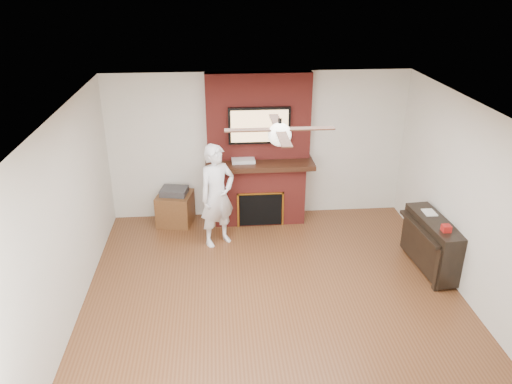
{
  "coord_description": "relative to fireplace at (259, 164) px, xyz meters",
  "views": [
    {
      "loc": [
        -0.69,
        -5.2,
        3.98
      ],
      "look_at": [
        -0.19,
        0.9,
        1.23
      ],
      "focal_mm": 35.0,
      "sensor_mm": 36.0,
      "label": 1
    }
  ],
  "objects": [
    {
      "name": "candle_green",
      "position": [
        -0.06,
        -0.17,
        -0.95
      ],
      "size": [
        0.07,
        0.07,
        0.08
      ],
      "primitive_type": "cylinder",
      "color": "#378133",
      "rests_on": "ground"
    },
    {
      "name": "candle_cream",
      "position": [
        0.19,
        -0.21,
        -0.94
      ],
      "size": [
        0.08,
        0.08,
        0.11
      ],
      "primitive_type": "cylinder",
      "color": "#FFF3CA",
      "rests_on": "ground"
    },
    {
      "name": "room_shell",
      "position": [
        0.0,
        -2.55,
        0.25
      ],
      "size": [
        5.36,
        5.86,
        2.86
      ],
      "color": "#553019",
      "rests_on": "ground"
    },
    {
      "name": "person",
      "position": [
        -0.71,
        -0.81,
        -0.18
      ],
      "size": [
        0.72,
        0.65,
        1.63
      ],
      "primitive_type": "imported",
      "rotation": [
        0.0,
        0.0,
        0.55
      ],
      "color": "white",
      "rests_on": "ground"
    },
    {
      "name": "cable_box",
      "position": [
        -0.27,
        -0.1,
        0.11
      ],
      "size": [
        0.38,
        0.23,
        0.05
      ],
      "primitive_type": "cube",
      "rotation": [
        0.0,
        0.0,
        0.03
      ],
      "color": "silver",
      "rests_on": "fireplace"
    },
    {
      "name": "piano",
      "position": [
        2.31,
        -1.81,
        -0.58
      ],
      "size": [
        0.53,
        1.22,
        0.87
      ],
      "rotation": [
        0.0,
        0.0,
        0.08
      ],
      "color": "black",
      "rests_on": "ground"
    },
    {
      "name": "tv",
      "position": [
        0.0,
        -0.05,
        0.68
      ],
      "size": [
        1.0,
        0.08,
        0.6
      ],
      "color": "black",
      "rests_on": "fireplace"
    },
    {
      "name": "ceiling_fan",
      "position": [
        -0.0,
        -2.55,
        1.34
      ],
      "size": [
        1.21,
        1.21,
        0.31
      ],
      "color": "black",
      "rests_on": "room_shell"
    },
    {
      "name": "candle_blue",
      "position": [
        0.21,
        -0.19,
        -0.96
      ],
      "size": [
        0.06,
        0.06,
        0.07
      ],
      "primitive_type": "cylinder",
      "color": "#326097",
      "rests_on": "ground"
    },
    {
      "name": "fireplace",
      "position": [
        0.0,
        0.0,
        0.0
      ],
      "size": [
        1.78,
        0.64,
        2.5
      ],
      "color": "maroon",
      "rests_on": "ground"
    },
    {
      "name": "side_table",
      "position": [
        -1.43,
        -0.07,
        -0.7
      ],
      "size": [
        0.65,
        0.65,
        0.64
      ],
      "rotation": [
        0.0,
        0.0,
        -0.19
      ],
      "color": "#563218",
      "rests_on": "ground"
    },
    {
      "name": "candle_orange",
      "position": [
        -0.16,
        -0.18,
        -0.93
      ],
      "size": [
        0.06,
        0.06,
        0.14
      ],
      "primitive_type": "cylinder",
      "color": "orange",
      "rests_on": "ground"
    }
  ]
}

